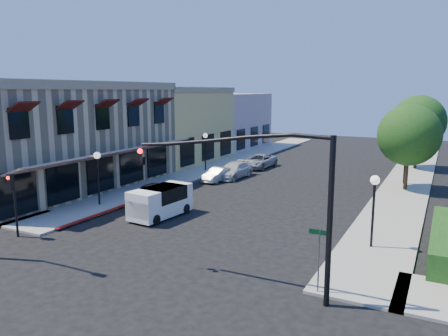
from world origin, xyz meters
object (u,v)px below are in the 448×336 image
at_px(signal_mast_arm, 271,186).
at_px(white_van, 160,200).
at_px(lamppost_left_far, 205,142).
at_px(secondary_signal, 13,193).
at_px(parked_car_b, 218,175).
at_px(lamppost_right_far, 406,151).
at_px(parked_car_a, 150,193).
at_px(street_tree_b, 418,122).
at_px(street_name_sign, 319,251).
at_px(parked_car_c, 234,170).
at_px(street_tree_a, 409,135).
at_px(lamppost_right_near, 374,193).
at_px(lamppost_left_near, 98,165).

height_order(signal_mast_arm, white_van, signal_mast_arm).
bearing_deg(lamppost_left_far, secondary_signal, -88.61).
xyz_separation_m(lamppost_left_far, white_van, (4.98, -14.23, -1.70)).
xyz_separation_m(signal_mast_arm, white_van, (-9.38, 6.28, -3.05)).
bearing_deg(parked_car_b, lamppost_right_far, 26.90).
xyz_separation_m(white_van, parked_car_a, (-2.68, 2.60, -0.40)).
distance_m(lamppost_left_far, parked_car_b, 5.14).
distance_m(street_tree_b, street_name_sign, 29.96).
distance_m(signal_mast_arm, parked_car_c, 21.98).
height_order(secondary_signal, white_van, secondary_signal).
xyz_separation_m(parked_car_a, parked_car_b, (0.82, 8.17, -0.08)).
relative_size(lamppost_right_far, parked_car_a, 0.95).
height_order(street_name_sign, parked_car_c, street_name_sign).
bearing_deg(street_tree_b, parked_car_b, -136.50).
relative_size(secondary_signal, street_name_sign, 1.33).
bearing_deg(parked_car_c, lamppost_right_far, 18.92).
height_order(lamppost_right_far, white_van, lamppost_right_far).
bearing_deg(white_van, street_tree_b, 63.05).
xyz_separation_m(street_name_sign, parked_car_c, (-12.30, 18.21, -1.04)).
relative_size(signal_mast_arm, parked_car_c, 1.77).
bearing_deg(parked_car_a, street_tree_a, 42.49).
bearing_deg(white_van, parked_car_a, 135.93).
xyz_separation_m(signal_mast_arm, parked_car_a, (-12.06, 8.87, -3.45)).
relative_size(street_tree_b, secondary_signal, 2.11).
height_order(lamppost_right_near, parked_car_a, lamppost_right_near).
bearing_deg(signal_mast_arm, secondary_signal, -179.63).
bearing_deg(lamppost_left_far, street_tree_b, 30.03).
height_order(street_tree_a, lamppost_left_far, street_tree_a).
height_order(parked_car_a, parked_car_b, parked_car_a).
bearing_deg(parked_car_a, parked_car_b, 88.99).
xyz_separation_m(street_name_sign, parked_car_a, (-13.70, 8.17, -1.06)).
bearing_deg(lamppost_left_far, parked_car_c, -23.26).
relative_size(lamppost_left_far, parked_car_c, 0.79).
xyz_separation_m(secondary_signal, lamppost_left_near, (-0.50, 6.59, 0.42)).
bearing_deg(lamppost_left_near, white_van, -2.61).
bearing_deg(parked_car_b, lamppost_right_near, -31.77).
distance_m(lamppost_left_near, lamppost_right_far, 23.35).
xyz_separation_m(street_tree_b, lamppost_right_near, (-0.30, -24.00, -1.81)).
bearing_deg(lamppost_left_near, street_tree_a, 38.98).
height_order(street_tree_b, secondary_signal, street_tree_b).
xyz_separation_m(secondary_signal, parked_car_c, (3.20, 19.00, -1.66)).
distance_m(street_tree_a, white_van, 19.08).
xyz_separation_m(street_tree_a, signal_mast_arm, (-2.94, -20.50, -0.11)).
bearing_deg(signal_mast_arm, street_name_sign, 23.20).
relative_size(white_van, parked_car_b, 1.23).
height_order(lamppost_right_far, parked_car_c, lamppost_right_far).
bearing_deg(white_van, parked_car_b, 99.82).
relative_size(street_tree_b, lamppost_left_near, 1.97).
height_order(street_tree_a, parked_car_c, street_tree_a).
relative_size(street_tree_a, lamppost_right_near, 1.82).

